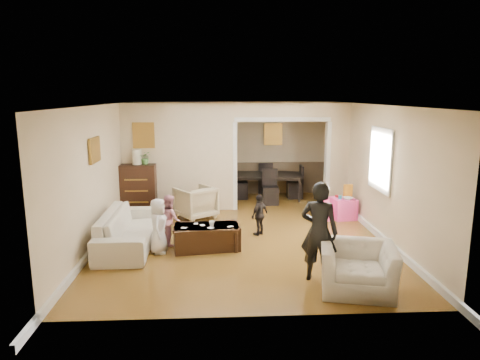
{
  "coord_description": "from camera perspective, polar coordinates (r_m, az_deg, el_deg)",
  "views": [
    {
      "loc": [
        -0.46,
        -8.56,
        2.81
      ],
      "look_at": [
        0.0,
        0.2,
        1.05
      ],
      "focal_mm": 32.22,
      "sensor_mm": 36.0,
      "label": 1
    }
  ],
  "objects": [
    {
      "name": "adult_person",
      "position": [
        6.61,
        10.42,
        -6.76
      ],
      "size": [
        0.67,
        0.58,
        1.55
      ],
      "primitive_type": "imported",
      "rotation": [
        0.0,
        0.0,
        2.69
      ],
      "color": "black",
      "rests_on": "ground"
    },
    {
      "name": "toy_block",
      "position": [
        10.16,
        12.74,
        -2.09
      ],
      "size": [
        0.1,
        0.09,
        0.05
      ],
      "primitive_type": "cube",
      "rotation": [
        0.0,
        0.0,
        0.5
      ],
      "color": "red",
      "rests_on": "play_table"
    },
    {
      "name": "play_bowl",
      "position": [
        9.98,
        14.05,
        -2.37
      ],
      "size": [
        0.26,
        0.26,
        0.06
      ],
      "primitive_type": "imported",
      "rotation": [
        0.0,
        0.0,
        0.15
      ],
      "color": "white",
      "rests_on": "play_table"
    },
    {
      "name": "partition_left",
      "position": [
        10.51,
        -7.98,
        2.97
      ],
      "size": [
        2.75,
        0.18,
        2.6
      ],
      "primitive_type": "cube",
      "color": "beige",
      "rests_on": "ground"
    },
    {
      "name": "partition_right",
      "position": [
        10.87,
        12.7,
        3.08
      ],
      "size": [
        0.55,
        0.18,
        2.6
      ],
      "primitive_type": "cube",
      "color": "beige",
      "rests_on": "ground"
    },
    {
      "name": "framed_art_alcove",
      "position": [
        12.15,
        4.41,
        6.06
      ],
      "size": [
        0.45,
        0.03,
        0.55
      ],
      "primitive_type": "cube",
      "color": "brown"
    },
    {
      "name": "framed_art_sofa_wall",
      "position": [
        8.33,
        -18.69,
        3.79
      ],
      "size": [
        0.03,
        0.55,
        0.4
      ],
      "primitive_type": "cube",
      "color": "brown"
    },
    {
      "name": "play_table",
      "position": [
        10.14,
        13.51,
        -3.67
      ],
      "size": [
        0.56,
        0.56,
        0.47
      ],
      "primitive_type": "cube",
      "rotation": [
        0.0,
        0.0,
        0.15
      ],
      "color": "#FF43A5",
      "rests_on": "ground"
    },
    {
      "name": "floor",
      "position": [
        9.02,
        0.07,
        -6.8
      ],
      "size": [
        7.0,
        7.0,
        0.0
      ],
      "primitive_type": "plane",
      "color": "olive",
      "rests_on": "ground"
    },
    {
      "name": "framed_art_partition",
      "position": [
        10.45,
        -12.64,
        5.8
      ],
      "size": [
        0.45,
        0.03,
        0.55
      ],
      "primitive_type": "cube",
      "color": "brown",
      "rests_on": "partition_left"
    },
    {
      "name": "coffee_cup",
      "position": [
        7.87,
        -3.75,
        -5.8
      ],
      "size": [
        0.12,
        0.12,
        0.1
      ],
      "primitive_type": "imported",
      "rotation": [
        0.0,
        0.0,
        0.14
      ],
      "color": "white",
      "rests_on": "coffee_table"
    },
    {
      "name": "armchair_front",
      "position": [
        6.56,
        15.29,
        -11.17
      ],
      "size": [
        1.23,
        1.13,
        0.68
      ],
      "primitive_type": "imported",
      "rotation": [
        0.0,
        0.0,
        -0.23
      ],
      "color": "beige",
      "rests_on": "ground"
    },
    {
      "name": "window_pane",
      "position": [
        8.85,
        18.17,
        2.59
      ],
      "size": [
        0.03,
        0.95,
        1.1
      ],
      "primitive_type": "cube",
      "color": "white",
      "rests_on": "ground"
    },
    {
      "name": "dining_table",
      "position": [
        11.78,
        3.66,
        -0.85
      ],
      "size": [
        1.98,
        1.26,
        0.66
      ],
      "primitive_type": "imported",
      "rotation": [
        0.0,
        0.0,
        -0.12
      ],
      "color": "black",
      "rests_on": "ground"
    },
    {
      "name": "dresser",
      "position": [
        10.54,
        -13.32,
        -1.13
      ],
      "size": [
        0.86,
        0.48,
        1.18
      ],
      "primitive_type": "cube",
      "color": "black",
      "rests_on": "ground"
    },
    {
      "name": "table_lamp",
      "position": [
        10.41,
        -13.51,
        3.01
      ],
      "size": [
        0.22,
        0.22,
        0.36
      ],
      "primitive_type": "cylinder",
      "color": "beige",
      "rests_on": "dresser"
    },
    {
      "name": "child_toddler",
      "position": [
        8.7,
        2.6,
        -4.63
      ],
      "size": [
        0.48,
        0.5,
        0.84
      ],
      "primitive_type": "imported",
      "rotation": [
        0.0,
        0.0,
        -2.3
      ],
      "color": "black",
      "rests_on": "ground"
    },
    {
      "name": "cyan_cup",
      "position": [
        10.0,
        13.11,
        -2.23
      ],
      "size": [
        0.08,
        0.08,
        0.08
      ],
      "primitive_type": "cylinder",
      "color": "teal",
      "rests_on": "play_table"
    },
    {
      "name": "coffee_table",
      "position": [
        8.01,
        -4.45,
        -7.55
      ],
      "size": [
        1.26,
        0.76,
        0.44
      ],
      "primitive_type": "cube",
      "rotation": [
        0.0,
        0.0,
        0.14
      ],
      "color": "#341F10",
      "rests_on": "ground"
    },
    {
      "name": "sofa",
      "position": [
        8.36,
        -14.5,
        -6.26
      ],
      "size": [
        0.93,
        2.29,
        0.67
      ],
      "primitive_type": "imported",
      "rotation": [
        0.0,
        0.0,
        1.59
      ],
      "color": "beige",
      "rests_on": "ground"
    },
    {
      "name": "armchair_back",
      "position": [
        9.95,
        -5.91,
        -2.94
      ],
      "size": [
        1.1,
        1.11,
        0.73
      ],
      "primitive_type": "imported",
      "rotation": [
        0.0,
        0.0,
        3.77
      ],
      "color": "#C5AF89",
      "rests_on": "ground"
    },
    {
      "name": "potted_plant",
      "position": [
        10.38,
        -12.42,
        2.88
      ],
      "size": [
        0.27,
        0.24,
        0.3
      ],
      "primitive_type": "imported",
      "color": "#497B37",
      "rests_on": "dresser"
    },
    {
      "name": "partition_header",
      "position": [
        10.48,
        5.62,
        9.18
      ],
      "size": [
        2.22,
        0.18,
        0.35
      ],
      "primitive_type": "cube",
      "color": "beige",
      "rests_on": "partition_right"
    },
    {
      "name": "cereal_box",
      "position": [
        10.18,
        14.1,
        -1.4
      ],
      "size": [
        0.21,
        0.1,
        0.3
      ],
      "primitive_type": "cube",
      "rotation": [
        0.0,
        0.0,
        0.15
      ],
      "color": "yellow",
      "rests_on": "play_table"
    },
    {
      "name": "craft_papers",
      "position": [
        7.89,
        -4.69,
        -6.13
      ],
      "size": [
        0.95,
        0.4,
        0.0
      ],
      "color": "white",
      "rests_on": "coffee_table"
    },
    {
      "name": "child_kneel_b",
      "position": [
        8.26,
        -9.3,
        -5.2
      ],
      "size": [
        0.54,
        0.58,
        0.96
      ],
      "primitive_type": "imported",
      "rotation": [
        0.0,
        0.0,
        2.06
      ],
      "color": "pink",
      "rests_on": "ground"
    },
    {
      "name": "child_kneel_a",
      "position": [
        7.85,
        -10.75,
        -5.99
      ],
      "size": [
        0.33,
        0.5,
        1.0
      ],
      "primitive_type": "imported",
      "rotation": [
        0.0,
        0.0,
        1.54
      ],
      "color": "white",
      "rests_on": "ground"
    }
  ]
}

